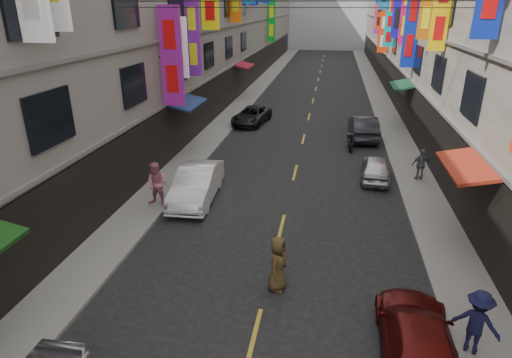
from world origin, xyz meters
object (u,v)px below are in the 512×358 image
at_px(car_right_mid, 376,167).
at_px(pedestrian_rfar, 421,164).
at_px(scooter_far_right, 350,142).
at_px(car_left_far, 252,115).
at_px(pedestrian_lfar, 157,184).
at_px(car_right_near, 417,339).
at_px(car_left_mid, 197,184).
at_px(car_right_far, 363,127).
at_px(pedestrian_rnear, 477,322).
at_px(pedestrian_crossing, 278,264).

distance_m(car_right_mid, pedestrian_rfar, 2.11).
height_order(scooter_far_right, car_left_far, car_left_far).
relative_size(car_left_far, pedestrian_lfar, 2.30).
distance_m(car_left_far, car_right_near, 22.74).
distance_m(car_left_mid, car_right_far, 13.35).
distance_m(car_right_far, pedestrian_rnear, 18.52).
relative_size(car_left_mid, car_left_far, 1.06).
bearing_deg(pedestrian_rfar, scooter_far_right, -68.77).
height_order(car_left_mid, car_right_mid, car_left_mid).
distance_m(car_right_mid, pedestrian_rnear, 11.56).
distance_m(car_right_near, pedestrian_lfar, 11.73).
distance_m(car_left_mid, pedestrian_lfar, 1.77).
distance_m(pedestrian_lfar, pedestrian_crossing, 7.45).
height_order(car_right_mid, pedestrian_crossing, pedestrian_crossing).
xyz_separation_m(scooter_far_right, pedestrian_crossing, (-2.54, -14.29, 0.44)).
xyz_separation_m(car_left_far, car_right_mid, (8.00, -9.37, -0.01)).
xyz_separation_m(car_left_mid, pedestrian_lfar, (-1.40, -1.04, 0.31)).
height_order(pedestrian_rnear, pedestrian_crossing, pedestrian_rnear).
relative_size(car_left_far, car_right_mid, 1.24).
bearing_deg(car_right_near, car_left_far, -67.78).
bearing_deg(car_right_near, pedestrian_crossing, -29.82).
height_order(car_right_near, pedestrian_rnear, pedestrian_rnear).
distance_m(scooter_far_right, pedestrian_rfar, 5.66).
relative_size(pedestrian_rnear, pedestrian_rfar, 1.10).
relative_size(car_left_mid, car_right_mid, 1.32).
xyz_separation_m(car_left_far, car_right_near, (8.00, -21.29, 0.03)).
relative_size(scooter_far_right, pedestrian_crossing, 1.02).
height_order(scooter_far_right, car_left_mid, car_left_mid).
xyz_separation_m(car_right_far, pedestrian_rfar, (2.33, -7.02, 0.16)).
relative_size(car_right_near, pedestrian_rfar, 2.79).
bearing_deg(car_left_mid, scooter_far_right, 47.56).
relative_size(car_right_mid, pedestrian_lfar, 1.85).
bearing_deg(car_right_mid, pedestrian_lfar, 32.41).
height_order(scooter_far_right, pedestrian_rnear, pedestrian_rnear).
relative_size(scooter_far_right, car_left_far, 0.42).
bearing_deg(car_left_mid, car_right_near, -48.55).
bearing_deg(pedestrian_rnear, car_left_far, -38.58).
xyz_separation_m(car_left_mid, car_left_far, (0.00, 13.25, -0.15)).
relative_size(car_left_mid, pedestrian_lfar, 2.43).
distance_m(car_left_mid, pedestrian_rfar, 10.80).
bearing_deg(pedestrian_lfar, car_right_mid, 35.30).
bearing_deg(car_left_far, car_right_mid, -41.13).
bearing_deg(pedestrian_rnear, pedestrian_rfar, -66.30).
xyz_separation_m(pedestrian_rfar, pedestrian_crossing, (-5.75, -9.64, -0.02)).
relative_size(pedestrian_rfar, pedestrian_crossing, 0.88).
bearing_deg(pedestrian_crossing, car_left_mid, 49.63).
relative_size(car_right_far, pedestrian_rnear, 2.61).
xyz_separation_m(car_left_far, car_right_far, (7.76, -2.39, 0.14)).
relative_size(car_left_far, pedestrian_crossing, 2.46).
height_order(car_right_far, pedestrian_crossing, pedestrian_crossing).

